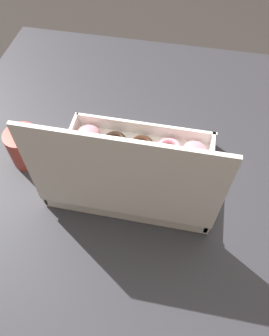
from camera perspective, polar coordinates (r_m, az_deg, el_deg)
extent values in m
plane|color=#2D2826|center=(1.49, 0.65, -15.40)|extent=(8.00, 8.00, 0.00)
cube|color=#2D2D33|center=(0.83, 1.13, 2.34)|extent=(1.01, 0.93, 0.03)
cylinder|color=#2D2D33|center=(1.44, 22.29, 3.10)|extent=(0.06, 0.06, 0.73)
cylinder|color=#2D2D33|center=(1.49, -13.84, 8.50)|extent=(0.06, 0.06, 0.73)
cube|color=silver|center=(0.78, 0.00, -0.67)|extent=(0.36, 0.25, 0.01)
cube|color=white|center=(0.84, 1.61, 6.94)|extent=(0.36, 0.01, 0.04)
cube|color=white|center=(0.70, -1.93, -7.75)|extent=(0.36, 0.01, 0.04)
cube|color=white|center=(0.76, 13.00, -1.78)|extent=(0.01, 0.25, 0.04)
cube|color=white|center=(0.80, -12.38, 2.19)|extent=(0.01, 0.25, 0.04)
cube|color=white|center=(0.58, -2.46, -2.29)|extent=(0.36, 0.01, 0.23)
ellipsoid|color=pink|center=(0.81, 10.40, 2.93)|extent=(0.06, 0.06, 0.03)
torus|color=pink|center=(0.82, 6.05, 3.58)|extent=(0.06, 0.06, 0.02)
torus|color=#381E11|center=(0.82, 0.96, 4.07)|extent=(0.06, 0.06, 0.02)
torus|color=black|center=(0.83, -3.48, 4.72)|extent=(0.06, 0.06, 0.02)
ellipsoid|color=pink|center=(0.84, -8.05, 5.80)|extent=(0.06, 0.06, 0.03)
torus|color=pink|center=(0.77, 10.26, -1.77)|extent=(0.06, 0.06, 0.01)
ellipsoid|color=black|center=(0.76, 4.98, -0.74)|extent=(0.06, 0.06, 0.03)
ellipsoid|color=#381E11|center=(0.77, -0.04, 0.10)|extent=(0.06, 0.06, 0.03)
torus|color=#9E6633|center=(0.78, -4.78, 0.70)|extent=(0.06, 0.06, 0.02)
torus|color=#B77A38|center=(0.80, -9.47, 1.34)|extent=(0.06, 0.06, 0.02)
torus|color=#9E6633|center=(0.73, 9.30, -7.06)|extent=(0.06, 0.06, 0.02)
ellipsoid|color=pink|center=(0.72, 4.41, -5.49)|extent=(0.06, 0.06, 0.03)
torus|color=pink|center=(0.73, -1.33, -5.27)|extent=(0.06, 0.06, 0.02)
ellipsoid|color=pink|center=(0.73, -6.39, -3.94)|extent=(0.06, 0.06, 0.03)
ellipsoid|color=#381E11|center=(0.75, -11.51, -2.95)|extent=(0.06, 0.06, 0.03)
cylinder|color=#A3382D|center=(0.81, -18.50, 3.50)|extent=(0.08, 0.08, 0.09)
cylinder|color=black|center=(0.78, -19.29, 5.39)|extent=(0.07, 0.07, 0.01)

